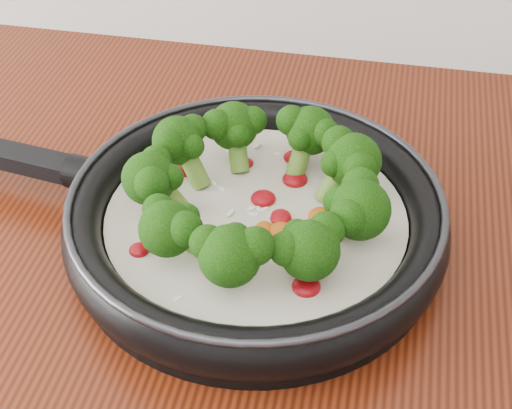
# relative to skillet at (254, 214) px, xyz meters

# --- Properties ---
(skillet) EXTENTS (0.58, 0.41, 0.10)m
(skillet) POSITION_rel_skillet_xyz_m (0.00, 0.00, 0.00)
(skillet) COLOR black
(skillet) RESTS_ON counter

